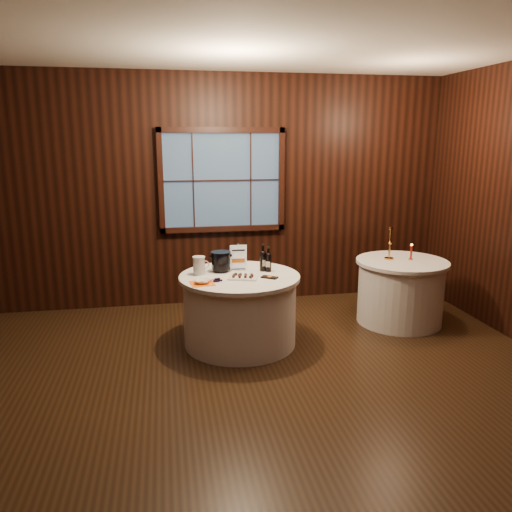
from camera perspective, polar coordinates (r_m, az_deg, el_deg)
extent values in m
plane|color=black|center=(4.64, 0.10, -14.69)|extent=(6.00, 6.00, 0.00)
cube|color=black|center=(6.61, -3.91, 7.35)|extent=(6.00, 0.02, 3.00)
cube|color=#3A577B|center=(6.57, -3.90, 8.63)|extent=(1.50, 0.01, 1.20)
cylinder|color=silver|center=(5.40, -1.86, -6.35)|extent=(1.20, 1.20, 0.73)
cylinder|color=silver|center=(5.29, -1.89, -2.41)|extent=(1.28, 1.28, 0.04)
cylinder|color=silver|center=(6.27, 16.14, -4.08)|extent=(1.00, 1.00, 0.73)
cylinder|color=silver|center=(6.17, 16.37, -0.66)|extent=(1.08, 1.08, 0.04)
cube|color=#BBBCC3|center=(5.48, -2.03, -1.55)|extent=(0.16, 0.09, 0.02)
cube|color=#BBBCC3|center=(5.44, -2.04, -0.05)|extent=(0.02, 0.02, 0.28)
cube|color=white|center=(5.43, -2.02, -0.08)|extent=(0.18, 0.02, 0.26)
cylinder|color=black|center=(5.42, 0.80, -0.73)|extent=(0.07, 0.07, 0.19)
sphere|color=black|center=(5.40, 0.80, 0.26)|extent=(0.07, 0.07, 0.07)
cylinder|color=black|center=(5.39, 0.81, 0.80)|extent=(0.03, 0.03, 0.09)
cylinder|color=black|center=(5.38, 0.81, 1.25)|extent=(0.03, 0.03, 0.02)
cube|color=beige|center=(5.39, 0.88, -0.82)|extent=(0.05, 0.02, 0.07)
cylinder|color=black|center=(5.40, 1.42, -0.88)|extent=(0.07, 0.07, 0.18)
sphere|color=black|center=(5.38, 1.42, 0.03)|extent=(0.07, 0.07, 0.07)
cylinder|color=black|center=(5.37, 1.42, 0.54)|extent=(0.02, 0.02, 0.08)
cylinder|color=black|center=(5.36, 1.43, 0.95)|extent=(0.03, 0.03, 0.02)
cube|color=beige|center=(5.37, 1.49, -0.96)|extent=(0.05, 0.02, 0.06)
cylinder|color=black|center=(5.43, -4.01, -1.63)|extent=(0.16, 0.16, 0.03)
cylinder|color=black|center=(5.41, -4.02, -0.60)|extent=(0.20, 0.20, 0.17)
cylinder|color=black|center=(5.39, -4.04, 0.40)|extent=(0.22, 0.22, 0.02)
cube|color=white|center=(5.16, -1.50, -2.48)|extent=(0.35, 0.28, 0.02)
cube|color=black|center=(5.17, 1.55, -2.45)|extent=(0.19, 0.17, 0.01)
cylinder|color=#3B2A15|center=(5.05, -5.15, -2.77)|extent=(0.06, 0.01, 0.03)
cylinder|color=silver|center=(5.32, -6.53, -1.14)|extent=(0.13, 0.13, 0.18)
cylinder|color=silver|center=(5.30, -6.56, -0.13)|extent=(0.14, 0.14, 0.01)
torus|color=silver|center=(5.32, -5.85, -1.02)|extent=(0.09, 0.02, 0.09)
cube|color=orange|center=(5.00, -6.17, -3.13)|extent=(0.26, 0.26, 0.00)
imported|color=white|center=(5.00, -6.18, -2.90)|extent=(0.18, 0.18, 0.04)
cylinder|color=gold|center=(6.17, 14.95, -0.28)|extent=(0.11, 0.11, 0.02)
cylinder|color=gold|center=(6.13, 15.05, 1.38)|extent=(0.02, 0.02, 0.35)
cylinder|color=gold|center=(6.09, 15.16, 3.10)|extent=(0.06, 0.06, 0.03)
cylinder|color=gold|center=(6.21, 17.26, -0.37)|extent=(0.05, 0.05, 0.01)
cylinder|color=#9A1A0B|center=(6.20, 17.32, 0.40)|extent=(0.02, 0.02, 0.16)
sphere|color=#FFB23F|center=(6.18, 17.37, 1.23)|extent=(0.02, 0.02, 0.02)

